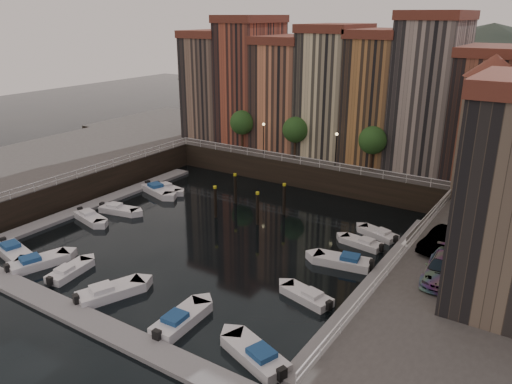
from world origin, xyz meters
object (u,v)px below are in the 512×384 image
Objects in this scene: mooring_pilings at (248,200)px; boat_left_2 at (118,210)px; boat_left_1 at (90,218)px; car_b at (442,241)px; corner_tower at (485,127)px; car_a at (484,201)px; gangway at (430,219)px; car_c at (443,269)px; boat_left_0 at (14,252)px.

boat_left_2 is (-11.92, -7.14, -1.30)m from mooring_pilings.
mooring_pilings is 1.43× the size of boat_left_2.
car_b is (33.27, 6.27, 3.44)m from boat_left_1.
corner_tower is at bearing 15.25° from boat_left_2.
car_a reaches higher than boat_left_1.
boat_left_2 is 0.99× the size of car_a.
gangway is 31.82m from boat_left_2.
car_a reaches higher than car_b.
corner_tower is 2.93× the size of car_a.
car_c is (1.25, -17.73, -6.40)m from corner_tower.
boat_left_2 is (-32.43, -16.25, -9.84)m from corner_tower.
corner_tower is 2.61× the size of boat_left_0.
car_a is (21.72, 6.81, 2.15)m from mooring_pilings.
car_a is at bearing 86.79° from car_c.
mooring_pilings is 1.22× the size of car_c.
boat_left_1 is 38.57m from car_a.
boat_left_1 is 3.26m from boat_left_2.
car_a is at bearing 28.11° from gangway.
car_a reaches higher than boat_left_2.
boat_left_0 is 0.97× the size of car_c.
gangway is 1.25× the size of mooring_pilings.
boat_left_2 is at bearing 174.15° from car_c.
car_c is at bearing -60.88° from car_b.
boat_left_1 is 34.03m from car_b.
corner_tower is 2.96× the size of boat_left_2.
car_b is at bearing 37.08° from boat_left_0.
car_a is (4.12, 2.20, 1.89)m from gangway.
gangway is at bearing 124.07° from car_b.
boat_left_0 reaches higher than boat_left_1.
car_b is (2.99, -8.64, 1.88)m from gangway.
boat_left_0 is (-32.35, -28.39, -9.79)m from corner_tower.
boat_left_2 is at bearing -158.30° from gangway.
car_b reaches higher than car_c.
gangway is at bearing 10.34° from boat_left_2.
gangway is 33.79m from boat_left_1.
corner_tower is 1.66× the size of gangway.
corner_tower is at bearing 105.37° from car_b.
car_a is at bearing 11.16° from boat_left_2.
boat_left_1 is (-12.68, -10.31, -1.29)m from mooring_pilings.
car_b is (0.09, -13.14, -6.40)m from corner_tower.
car_b is (-1.12, -10.84, -0.00)m from car_a.
boat_left_2 is at bearing -153.39° from corner_tower.
boat_left_1 is 0.87× the size of car_c.
car_c reaches higher than gangway.
car_a is 15.43m from car_c.
mooring_pilings is at bearing 52.00° from boat_left_1.
car_c is at bearing -21.63° from mooring_pilings.
gangway is 37.96m from boat_left_0.
car_c is at bearing 15.69° from boat_left_1.
mooring_pilings is at bearing 155.05° from car_c.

